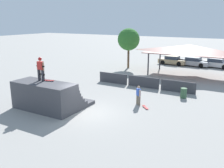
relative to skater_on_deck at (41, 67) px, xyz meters
The scene contains 13 objects.
ground_plane 4.72m from the skater_on_deck, ahead, with size 160.00×160.00×0.00m, color gray.
quarter_pipe_ramp 2.24m from the skater_on_deck, ahead, with size 4.85×3.98×2.06m.
skater_on_deck is the anchor object (origin of this frame).
skateboard_on_deck 1.14m from the skater_on_deck, 21.88° to the left, with size 0.81×0.38×0.09m.
bystander_walking 7.63m from the skater_on_deck, 34.02° to the left, with size 0.52×0.49×1.54m.
skateboard_on_ground 8.31m from the skater_on_deck, 28.64° to the left, with size 0.73×0.74×0.09m.
barrier_fence 10.41m from the skater_on_deck, 64.48° to the left, with size 10.03×0.12×1.05m.
pavilion_shelter 17.96m from the skater_on_deck, 67.35° to the left, with size 10.01×4.89×3.64m.
tree_beside_pavilion 17.54m from the skater_on_deck, 94.63° to the left, with size 2.95×2.95×5.35m.
trash_bin 11.83m from the skater_on_deck, 41.43° to the left, with size 0.52×0.52×0.85m, color #385B3D.
parked_car_tan 23.44m from the skater_on_deck, 82.37° to the left, with size 4.14×2.02×1.27m.
parked_car_silver 24.21m from the skater_on_deck, 75.38° to the left, with size 4.37×2.16×1.27m.
parked_car_white 25.54m from the skater_on_deck, 69.10° to the left, with size 4.50×2.55×1.27m.
Camera 1 is at (9.92, -13.55, 6.48)m, focal length 40.00 mm.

